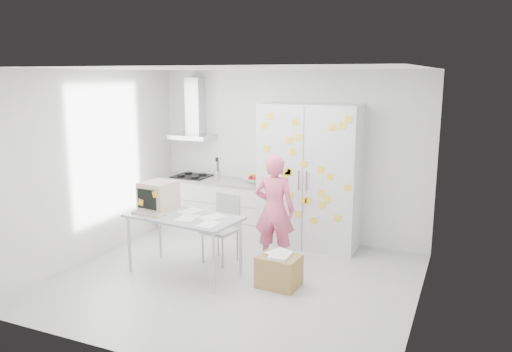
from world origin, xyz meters
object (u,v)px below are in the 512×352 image
at_px(cardboard_box, 279,271).
at_px(desk, 167,205).
at_px(chair, 223,224).
at_px(person, 274,210).

bearing_deg(cardboard_box, desk, -178.01).
bearing_deg(desk, cardboard_box, 8.03).
height_order(chair, cardboard_box, chair).
bearing_deg(chair, desk, -122.85).
height_order(person, chair, person).
bearing_deg(chair, cardboard_box, -16.86).
height_order(desk, cardboard_box, desk).
relative_size(desk, cardboard_box, 2.96).
bearing_deg(person, desk, 23.76).
bearing_deg(cardboard_box, person, 116.21).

